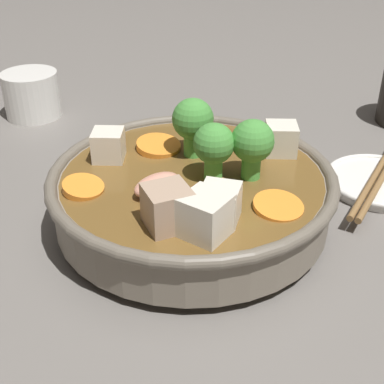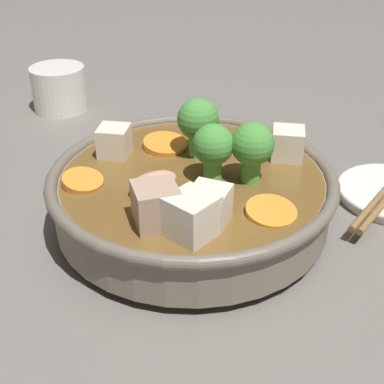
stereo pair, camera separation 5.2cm
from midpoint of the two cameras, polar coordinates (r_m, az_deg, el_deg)
The scene contains 3 objects.
ground_plane at distance 0.54m, azimuth 2.76°, elevation -3.48°, with size 3.00×3.00×0.00m, color slate.
stirfry_bowl at distance 0.51m, azimuth 2.95°, elevation 0.21°, with size 0.28×0.28×0.12m.
tea_cup at distance 0.81m, azimuth -12.21°, elevation 10.76°, with size 0.08×0.08×0.06m.
Camera 2 is at (0.15, -0.42, 0.31)m, focal length 50.00 mm.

